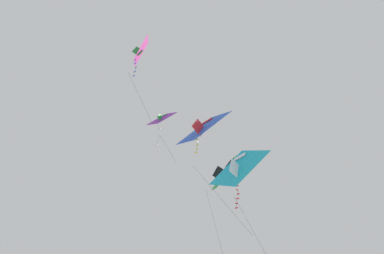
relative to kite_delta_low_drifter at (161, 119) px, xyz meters
name	(u,v)px	position (x,y,z in m)	size (l,w,h in m)	color
kite_delta_low_drifter	(161,119)	(0.00, 0.00, 0.00)	(1.98, 1.18, 4.50)	purple
kite_delta_mid_left	(140,51)	(3.20, -5.58, -0.03)	(2.40, 1.81, 5.99)	#DB2D93
kite_delta_highest	(224,173)	(3.99, 1.52, -5.51)	(3.07, 2.23, 8.87)	green
kite_delta_far_centre	(202,128)	(4.17, -0.82, -3.53)	(4.16, 2.53, 8.43)	blue
kite_delta_near_right	(238,168)	(6.27, -0.32, -7.18)	(3.31, 1.61, 6.82)	#1EB2C6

